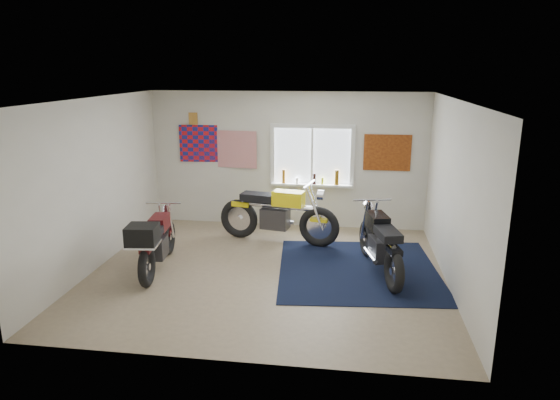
# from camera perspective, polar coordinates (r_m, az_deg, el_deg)

# --- Properties ---
(ground) EXTENTS (5.50, 5.50, 0.00)m
(ground) POSITION_cam_1_polar(r_m,az_deg,el_deg) (7.99, -1.48, -8.25)
(ground) COLOR #9E896B
(ground) RESTS_ON ground
(room_shell) EXTENTS (5.50, 5.50, 5.50)m
(room_shell) POSITION_cam_1_polar(r_m,az_deg,el_deg) (7.50, -1.56, 3.34)
(room_shell) COLOR white
(room_shell) RESTS_ON ground
(navy_rug) EXTENTS (2.73, 2.82, 0.01)m
(navy_rug) POSITION_cam_1_polar(r_m,az_deg,el_deg) (8.18, 8.89, -7.84)
(navy_rug) COLOR black
(navy_rug) RESTS_ON ground
(window_assembly) EXTENTS (1.66, 0.17, 1.26)m
(window_assembly) POSITION_cam_1_polar(r_m,az_deg,el_deg) (9.90, 3.68, 4.57)
(window_assembly) COLOR white
(window_assembly) RESTS_ON room_shell
(oil_bottles) EXTENTS (1.13, 0.09, 0.30)m
(oil_bottles) POSITION_cam_1_polar(r_m,az_deg,el_deg) (9.90, 4.10, 2.55)
(oil_bottles) COLOR #935815
(oil_bottles) RESTS_ON window_assembly
(flag_display) EXTENTS (1.60, 0.10, 1.17)m
(flag_display) POSITION_cam_1_polar(r_m,az_deg,el_deg) (10.26, -9.90, 9.15)
(flag_display) COLOR red
(flag_display) RESTS_ON room_shell
(triumph_poster) EXTENTS (0.90, 0.03, 0.70)m
(triumph_poster) POSITION_cam_1_polar(r_m,az_deg,el_deg) (9.88, 12.15, 5.31)
(triumph_poster) COLOR #A54C14
(triumph_poster) RESTS_ON room_shell
(yellow_triumph) EXTENTS (2.30, 0.74, 1.17)m
(yellow_triumph) POSITION_cam_1_polar(r_m,az_deg,el_deg) (9.18, -0.28, -1.74)
(yellow_triumph) COLOR black
(yellow_triumph) RESTS_ON ground
(black_chrome_bike) EXTENTS (0.75, 2.06, 1.07)m
(black_chrome_bike) POSITION_cam_1_polar(r_m,az_deg,el_deg) (7.97, 11.35, -4.99)
(black_chrome_bike) COLOR black
(black_chrome_bike) RESTS_ON navy_rug
(maroon_tourer) EXTENTS (0.68, 1.95, 0.99)m
(maroon_tourer) POSITION_cam_1_polar(r_m,az_deg,el_deg) (8.04, -14.12, -4.66)
(maroon_tourer) COLOR black
(maroon_tourer) RESTS_ON ground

